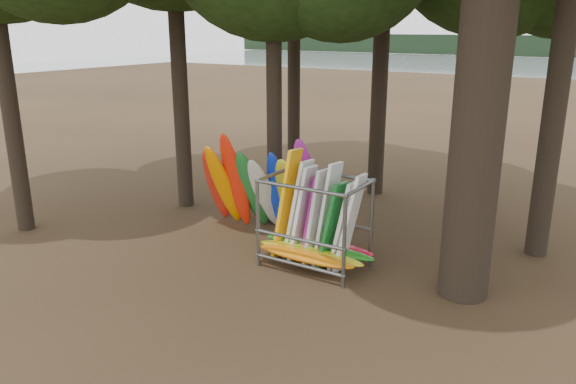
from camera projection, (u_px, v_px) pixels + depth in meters
The scene contains 4 objects.
ground at pixel (270, 261), 14.30m from camera, with size 120.00×120.00×0.00m, color #47331E.
lake at pixel (566, 79), 63.10m from camera, with size 160.00×160.00×0.00m, color gray.
kayak_row at pixel (260, 190), 15.91m from camera, with size 3.86×1.85×3.10m.
storage_rack at pixel (315, 226), 13.75m from camera, with size 3.08×1.50×2.89m.
Camera 1 is at (7.37, -10.97, 5.76)m, focal length 35.00 mm.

